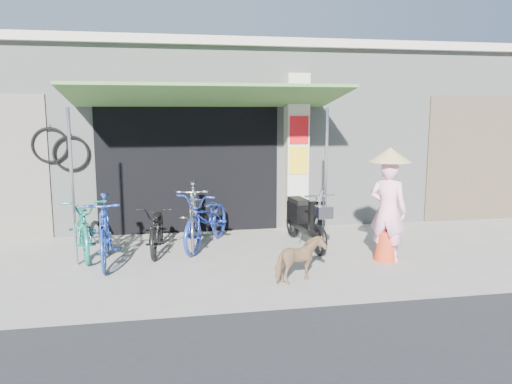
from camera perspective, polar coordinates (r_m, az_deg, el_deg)
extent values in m
plane|color=gray|center=(7.44, 2.95, -8.81)|extent=(80.00, 80.00, 0.00)
cube|color=gray|center=(12.10, -2.62, 6.60)|extent=(12.00, 5.00, 3.50)
cube|color=beige|center=(12.16, -2.69, 15.25)|extent=(12.30, 5.30, 0.16)
cube|color=black|center=(9.53, -7.68, 2.80)|extent=(3.40, 0.06, 2.50)
cube|color=black|center=(9.64, -7.59, -1.33)|extent=(3.06, 0.04, 1.10)
torus|color=black|center=(9.59, -20.37, 4.16)|extent=(0.65, 0.05, 0.65)
cylinder|color=silver|center=(9.59, -20.46, 6.07)|extent=(0.02, 0.02, 0.12)
torus|color=black|center=(9.64, -22.47, 4.95)|extent=(0.65, 0.05, 0.65)
cylinder|color=silver|center=(9.65, -22.57, 6.86)|extent=(0.02, 0.02, 0.12)
cube|color=beige|center=(9.69, 4.56, 4.45)|extent=(0.42, 0.42, 3.00)
cube|color=red|center=(9.45, 4.95, 7.06)|extent=(0.36, 0.02, 0.52)
cube|color=yellow|center=(9.49, 4.90, 3.62)|extent=(0.36, 0.02, 0.52)
cube|color=beige|center=(9.56, 4.85, 0.28)|extent=(0.36, 0.02, 0.50)
cube|color=#407032|center=(8.56, -5.50, 10.85)|extent=(4.60, 1.88, 0.35)
cylinder|color=silver|center=(7.82, -20.25, 0.42)|extent=(0.05, 0.05, 2.36)
cylinder|color=silver|center=(8.12, 7.98, 1.20)|extent=(0.05, 0.05, 2.36)
cube|color=brown|center=(11.62, 24.58, 3.44)|extent=(2.60, 0.06, 2.60)
imported|color=#1B7D69|center=(8.51, -19.06, -3.63)|extent=(1.00, 1.93, 0.96)
imported|color=#2340A0|center=(7.90, -16.89, -4.20)|extent=(0.59, 1.76, 1.04)
imported|color=black|center=(8.37, -11.18, -4.04)|extent=(0.68, 1.59, 0.81)
imported|color=#9E9EA2|center=(8.60, -7.20, -2.62)|extent=(0.65, 1.85, 1.09)
imported|color=#203497|center=(8.55, -5.59, -3.05)|extent=(1.40, 1.96, 0.98)
imported|color=#988150|center=(6.84, 5.02, -7.74)|extent=(0.81, 0.63, 0.62)
torus|color=black|center=(8.10, 7.26, -5.50)|extent=(0.14, 0.51, 0.51)
torus|color=black|center=(9.22, 4.19, -3.64)|extent=(0.14, 0.51, 0.51)
cube|color=black|center=(8.64, 5.63, -4.05)|extent=(0.30, 0.92, 0.10)
cube|color=black|center=(8.90, 4.86, -2.27)|extent=(0.30, 0.55, 0.32)
cube|color=black|center=(8.86, 4.87, -1.00)|extent=(0.28, 0.54, 0.09)
cube|color=black|center=(8.19, 6.78, -2.89)|extent=(0.22, 0.12, 0.53)
cylinder|color=silver|center=(7.97, 7.29, -0.44)|extent=(0.50, 0.08, 0.03)
cube|color=silver|center=(7.86, 7.75, -2.28)|extent=(0.27, 0.21, 0.19)
imported|color=#FFABCC|center=(7.94, 14.83, -2.06)|extent=(0.68, 0.67, 1.58)
cone|color=red|center=(8.06, 14.67, -5.97)|extent=(0.38, 0.38, 0.46)
cone|color=#D3B572|center=(7.82, 15.09, 4.13)|extent=(0.64, 0.64, 0.22)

